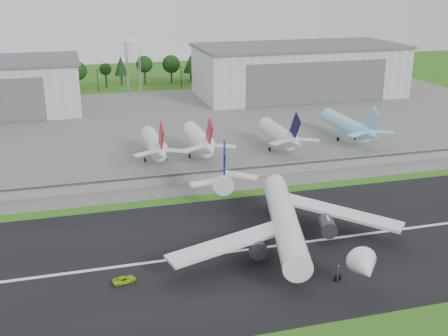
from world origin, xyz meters
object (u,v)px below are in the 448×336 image
object	(u,v)px
main_airliner	(285,226)
ground_vehicle	(124,280)
parked_jet_skyblue	(350,126)
parked_jet_red_b	(201,140)
parked_jet_red_a	(156,145)
parked_jet_navy	(281,135)

from	to	relation	value
main_airliner	ground_vehicle	distance (m)	37.22
parked_jet_skyblue	parked_jet_red_b	bearing A→B (deg)	-175.00
parked_jet_red_a	parked_jet_skyblue	bearing A→B (deg)	3.99
parked_jet_skyblue	main_airliner	bearing A→B (deg)	-126.64
parked_jet_red_b	parked_jet_navy	world-z (taller)	parked_jet_red_b
parked_jet_red_a	parked_jet_navy	world-z (taller)	parked_jet_navy
main_airliner	parked_jet_red_b	world-z (taller)	main_airliner
parked_jet_red_b	parked_jet_skyblue	xyz separation A→B (m)	(56.75, 4.96, -0.29)
parked_jet_navy	parked_jet_skyblue	size ratio (longest dim) A/B	0.84
parked_jet_red_b	parked_jet_navy	distance (m)	28.26
parked_jet_red_b	parked_jet_red_a	bearing A→B (deg)	-179.85
parked_jet_red_b	ground_vehicle	bearing A→B (deg)	-114.35
main_airliner	parked_jet_red_a	world-z (taller)	main_airliner
parked_jet_navy	parked_jet_red_a	bearing A→B (deg)	-179.98
main_airliner	ground_vehicle	bearing A→B (deg)	24.95
main_airliner	ground_vehicle	size ratio (longest dim) A/B	12.48
main_airliner	parked_jet_skyblue	xyz separation A→B (m)	(53.52, 71.96, 1.09)
main_airliner	parked_jet_red_b	bearing A→B (deg)	-72.20
parked_jet_red_a	parked_jet_red_b	world-z (taller)	parked_jet_red_b
parked_jet_navy	parked_jet_skyblue	distance (m)	28.93
parked_jet_red_b	parked_jet_skyblue	bearing A→B (deg)	5.00
parked_jet_navy	parked_jet_skyblue	world-z (taller)	parked_jet_navy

